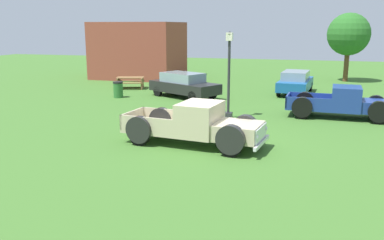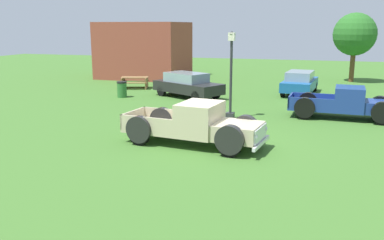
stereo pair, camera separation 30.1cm
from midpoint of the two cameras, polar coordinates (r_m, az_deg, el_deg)
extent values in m
plane|color=#3D6B28|center=(15.20, 2.02, -3.16)|extent=(80.00, 80.00, 0.00)
cube|color=#C6B793|center=(14.27, 5.76, -1.53)|extent=(1.70, 1.71, 0.56)
cube|color=silver|center=(14.06, 8.78, -1.83)|extent=(0.23, 1.38, 0.47)
sphere|color=silver|center=(14.64, 9.31, -1.15)|extent=(0.20, 0.20, 0.20)
sphere|color=silver|center=(13.48, 8.05, -2.31)|extent=(0.20, 0.20, 0.20)
cube|color=#C6B793|center=(14.66, 0.50, 0.15)|extent=(1.52, 1.84, 1.16)
cube|color=#8C9EA8|center=(14.39, 2.77, 0.93)|extent=(0.22, 1.45, 0.51)
cube|color=#C6B793|center=(15.51, -5.37, -1.23)|extent=(2.32, 1.94, 0.10)
cube|color=#C6B793|center=(16.13, -4.04, 0.54)|extent=(2.12, 0.35, 0.56)
cube|color=#C6B793|center=(14.75, -6.88, -0.68)|extent=(2.12, 0.35, 0.56)
cube|color=#C6B793|center=(15.94, -8.63, 0.28)|extent=(0.29, 1.69, 0.56)
cylinder|color=black|center=(15.12, 6.70, -1.82)|extent=(0.79, 0.32, 0.77)
cylinder|color=#B7B7BC|center=(15.13, 6.71, -1.81)|extent=(0.34, 0.28, 0.31)
cylinder|color=black|center=(15.08, 6.72, -1.11)|extent=(1.00, 0.40, 0.97)
cylinder|color=black|center=(13.56, 4.65, -3.49)|extent=(0.79, 0.32, 0.77)
cylinder|color=#B7B7BC|center=(13.55, 4.64, -3.50)|extent=(0.34, 0.28, 0.31)
cylinder|color=black|center=(13.51, 4.66, -2.70)|extent=(1.00, 0.40, 0.97)
cylinder|color=black|center=(16.37, -4.74, -0.65)|extent=(0.79, 0.32, 0.77)
cylinder|color=#B7B7BC|center=(16.37, -4.72, -0.65)|extent=(0.34, 0.28, 0.31)
cylinder|color=black|center=(16.32, -4.75, 0.01)|extent=(1.00, 0.40, 0.97)
cylinder|color=black|center=(14.93, -7.77, -2.04)|extent=(0.79, 0.32, 0.77)
cylinder|color=#B7B7BC|center=(14.92, -7.79, -2.05)|extent=(0.34, 0.28, 0.31)
cylinder|color=black|center=(14.88, -7.79, -1.32)|extent=(1.00, 0.40, 0.97)
cube|color=silver|center=(14.14, 8.90, -3.08)|extent=(0.33, 1.84, 0.12)
cube|color=navy|center=(20.41, 23.66, 1.69)|extent=(1.52, 1.53, 0.53)
cube|color=navy|center=(20.28, 19.94, 2.77)|extent=(1.33, 1.67, 1.11)
cube|color=#8C9EA8|center=(20.27, 21.65, 3.33)|extent=(0.11, 1.39, 0.49)
cube|color=navy|center=(20.40, 15.24, 1.70)|extent=(2.10, 1.71, 0.10)
cube|color=navy|center=(21.10, 15.43, 2.90)|extent=(2.02, 0.18, 0.53)
cube|color=navy|center=(19.59, 15.14, 2.19)|extent=(2.02, 0.18, 0.53)
cube|color=navy|center=(20.42, 12.57, 2.75)|extent=(0.16, 1.61, 0.53)
cylinder|color=black|center=(21.25, 23.43, 1.38)|extent=(0.74, 0.25, 0.73)
cylinder|color=#B7B7BC|center=(21.26, 23.43, 1.39)|extent=(0.30, 0.25, 0.29)
cylinder|color=black|center=(21.22, 23.48, 1.87)|extent=(0.94, 0.32, 0.92)
cylinder|color=black|center=(19.67, 23.77, 0.51)|extent=(0.74, 0.25, 0.73)
cylinder|color=#B7B7BC|center=(19.66, 23.77, 0.51)|extent=(0.30, 0.25, 0.29)
cylinder|color=black|center=(19.63, 23.82, 1.04)|extent=(0.94, 0.32, 0.92)
cylinder|color=black|center=(21.21, 14.73, 2.01)|extent=(0.74, 0.25, 0.73)
cylinder|color=#B7B7BC|center=(21.22, 14.74, 2.01)|extent=(0.30, 0.25, 0.29)
cylinder|color=black|center=(21.18, 14.76, 2.50)|extent=(0.94, 0.32, 0.92)
cylinder|color=black|center=(19.63, 14.37, 1.18)|extent=(0.74, 0.25, 0.73)
cylinder|color=#B7B7BC|center=(19.62, 14.37, 1.18)|extent=(0.30, 0.25, 0.29)
cylinder|color=black|center=(19.59, 14.40, 1.71)|extent=(0.94, 0.32, 0.92)
cube|color=#195699|center=(26.98, 13.65, 4.79)|extent=(2.15, 4.42, 0.58)
cube|color=#7F939E|center=(26.77, 13.67, 5.94)|extent=(1.69, 2.52, 0.53)
cylinder|color=black|center=(28.56, 12.48, 4.68)|extent=(0.25, 0.64, 0.62)
cylinder|color=black|center=(28.36, 15.59, 4.46)|extent=(0.25, 0.64, 0.62)
cylinder|color=black|center=(25.71, 11.44, 3.87)|extent=(0.25, 0.64, 0.62)
cylinder|color=black|center=(25.50, 14.89, 3.62)|extent=(0.25, 0.64, 0.62)
cube|color=black|center=(24.80, -1.39, 4.51)|extent=(4.71, 3.66, 0.60)
cube|color=#7F939E|center=(24.83, -1.64, 5.85)|extent=(2.87, 2.49, 0.55)
cylinder|color=black|center=(24.40, 2.41, 3.66)|extent=(0.66, 0.48, 0.64)
cylinder|color=black|center=(23.25, -0.22, 3.22)|extent=(0.66, 0.48, 0.64)
cylinder|color=black|center=(26.45, -2.41, 4.37)|extent=(0.66, 0.48, 0.64)
cylinder|color=black|center=(25.40, -5.03, 3.98)|extent=(0.66, 0.48, 0.64)
cube|color=#2D2D33|center=(19.39, 4.51, 0.68)|extent=(0.36, 0.36, 0.25)
cylinder|color=#2D2D33|center=(19.10, 4.60, 5.85)|extent=(0.12, 0.12, 3.27)
cube|color=#F2EACC|center=(18.97, 4.70, 11.30)|extent=(0.28, 0.28, 0.36)
cone|color=#2D2D33|center=(18.97, 4.71, 11.84)|extent=(0.32, 0.32, 0.14)
cube|color=olive|center=(28.71, -8.73, 5.76)|extent=(1.96, 1.30, 0.06)
cube|color=olive|center=(28.15, -8.86, 5.01)|extent=(1.80, 0.80, 0.05)
cube|color=olive|center=(29.33, -8.57, 5.32)|extent=(1.80, 0.80, 0.05)
cube|color=olive|center=(28.87, -10.29, 4.99)|extent=(0.49, 1.36, 0.75)
cube|color=olive|center=(28.66, -7.12, 5.04)|extent=(0.49, 1.36, 0.75)
cylinder|color=#2D6B2D|center=(25.21, -10.40, 4.00)|extent=(0.56, 0.56, 0.85)
cylinder|color=black|center=(25.14, -10.44, 5.07)|extent=(0.59, 0.59, 0.10)
cylinder|color=brown|center=(34.13, 20.10, 6.96)|extent=(0.36, 0.36, 2.37)
sphere|color=#286623|center=(34.00, 20.40, 10.94)|extent=(3.17, 3.17, 3.17)
cube|color=brown|center=(34.84, -7.51, 9.45)|extent=(6.62, 5.40, 4.46)
camera|label=1|loc=(0.15, -90.58, -0.13)|focal=39.01mm
camera|label=2|loc=(0.15, 89.42, 0.13)|focal=39.01mm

